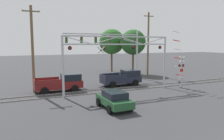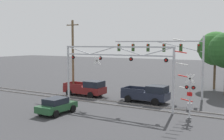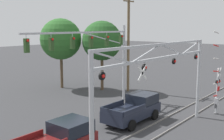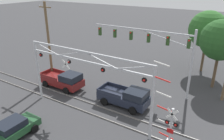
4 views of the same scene
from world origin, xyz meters
name	(u,v)px [view 4 (image 4 of 4)]	position (x,y,z in m)	size (l,w,h in m)	color
rail_track_near	(90,113)	(0.00, 16.34, 0.05)	(80.00, 0.08, 0.10)	gray
rail_track_far	(99,106)	(0.00, 17.78, 0.05)	(80.00, 0.08, 0.10)	gray
crossing_gantry	(85,72)	(-0.02, 16.06, 4.26)	(12.20, 0.27, 6.03)	#B7BABF
crossing_signal_mast	(169,130)	(7.60, 15.15, 2.12)	(1.97, 0.35, 6.71)	#B7BABF
traffic_signal_span	(158,45)	(3.30, 23.78, 5.14)	(11.30, 0.39, 7.14)	#B7BABF
pickup_truck_lead	(126,97)	(2.13, 19.33, 0.95)	(4.96, 2.28, 1.90)	#1E2333
pickup_truck_following	(64,80)	(-5.65, 19.00, 0.95)	(5.07, 2.28, 1.90)	maroon
sedan_waiting	(13,129)	(-3.01, 10.74, 0.75)	(2.03, 3.84, 1.45)	#23512D
utility_pole_left	(49,42)	(-8.38, 19.90, 4.74)	(1.80, 0.28, 9.19)	brown
background_tree_beyond_span	(221,40)	(8.54, 28.09, 5.46)	(4.34, 4.34, 7.65)	brown
background_tree_far_left_verge	(208,29)	(6.45, 32.43, 5.59)	(4.66, 4.66, 7.94)	brown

